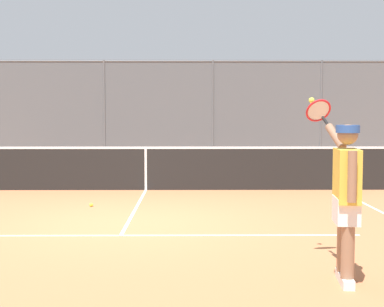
% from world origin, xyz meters
% --- Properties ---
extents(ground_plane, '(60.00, 60.00, 0.00)m').
position_xyz_m(ground_plane, '(0.00, 0.00, 0.00)').
color(ground_plane, '#B76B42').
extents(court_line_markings, '(8.53, 8.53, 0.01)m').
position_xyz_m(court_line_markings, '(0.00, 1.29, 0.00)').
color(court_line_markings, white).
rests_on(court_line_markings, ground).
extents(fence_backdrop, '(20.39, 1.37, 3.40)m').
position_xyz_m(fence_backdrop, '(0.00, -10.14, 1.43)').
color(fence_backdrop, '#565B60').
rests_on(fence_backdrop, ground).
extents(tennis_net, '(10.96, 0.09, 1.07)m').
position_xyz_m(tennis_net, '(0.00, -3.78, 0.49)').
color(tennis_net, '#2D2D2D').
rests_on(tennis_net, ground).
extents(tennis_player, '(0.39, 1.36, 1.86)m').
position_xyz_m(tennis_player, '(-2.48, 3.10, 0.91)').
color(tennis_player, silver).
rests_on(tennis_player, ground).
extents(tennis_ball_near_net, '(0.07, 0.07, 0.07)m').
position_xyz_m(tennis_ball_near_net, '(0.83, -1.54, 0.03)').
color(tennis_ball_near_net, '#CCDB33').
rests_on(tennis_ball_near_net, ground).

